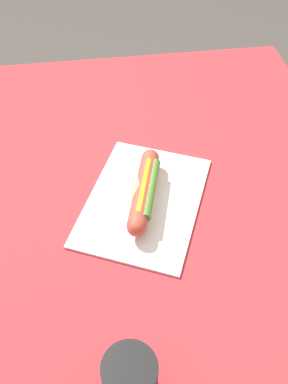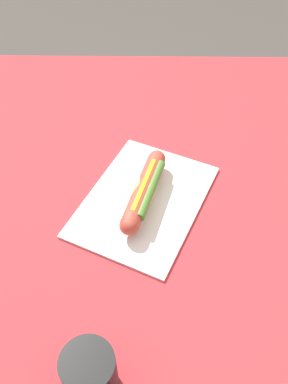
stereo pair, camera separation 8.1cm
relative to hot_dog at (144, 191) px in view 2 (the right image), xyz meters
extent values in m
plane|color=#47423D|center=(0.04, -0.03, -0.78)|extent=(6.00, 6.00, 0.00)
cylinder|color=brown|center=(-0.46, -0.43, -0.42)|extent=(0.07, 0.07, 0.71)
cylinder|color=brown|center=(-0.46, 0.37, -0.42)|extent=(0.07, 0.07, 0.71)
cube|color=brown|center=(0.04, -0.03, -0.05)|extent=(1.16, 0.96, 0.03)
cube|color=#B72D33|center=(0.04, -0.03, -0.04)|extent=(1.22, 1.02, 0.00)
cube|color=silver|center=(0.00, 0.00, -0.03)|extent=(0.37, 0.33, 0.01)
ellipsoid|color=tan|center=(0.00, 0.00, 0.00)|extent=(0.18, 0.09, 0.05)
cylinder|color=#B24233|center=(0.00, 0.00, 0.00)|extent=(0.19, 0.09, 0.04)
sphere|color=#B24233|center=(0.09, -0.03, 0.00)|extent=(0.04, 0.04, 0.04)
sphere|color=#B24233|center=(-0.09, 0.03, 0.00)|extent=(0.04, 0.04, 0.04)
cube|color=yellow|center=(0.00, 0.00, 0.02)|extent=(0.14, 0.05, 0.00)
cylinder|color=#4C7A2D|center=(0.00, 0.01, 0.01)|extent=(0.15, 0.06, 0.02)
cylinder|color=black|center=(0.36, -0.07, 0.02)|extent=(0.07, 0.07, 0.11)
camera|label=1|loc=(0.53, -0.08, 0.61)|focal=37.99mm
camera|label=2|loc=(0.54, 0.01, 0.61)|focal=37.99mm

